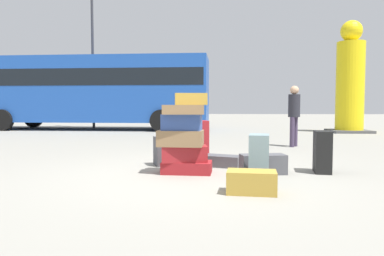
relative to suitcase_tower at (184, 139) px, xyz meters
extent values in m
plane|color=gray|center=(0.06, -0.11, -0.54)|extent=(80.00, 80.00, 0.00)
cube|color=maroon|center=(0.04, 0.03, -0.45)|extent=(0.80, 0.49, 0.19)
cube|color=maroon|center=(0.00, 0.04, -0.23)|extent=(0.74, 0.48, 0.25)
cube|color=olive|center=(-0.05, -0.02, 0.01)|extent=(0.72, 0.45, 0.25)
cube|color=#334F99|center=(-0.03, -0.01, 0.26)|extent=(0.63, 0.40, 0.25)
cube|color=olive|center=(0.00, -0.12, 0.46)|extent=(0.63, 0.37, 0.14)
cube|color=#B28C33|center=(0.10, 0.04, 0.62)|extent=(0.52, 0.34, 0.18)
cube|color=gray|center=(1.10, -0.50, -0.21)|extent=(0.33, 0.44, 0.66)
cube|color=black|center=(2.18, 0.19, -0.21)|extent=(0.30, 0.44, 0.66)
cube|color=#4C4C51|center=(0.56, 0.71, -0.45)|extent=(0.84, 0.59, 0.20)
cube|color=#B28C33|center=(0.91, -1.24, -0.41)|extent=(0.63, 0.42, 0.27)
cube|color=maroon|center=(0.19, 1.46, -0.16)|extent=(0.40, 0.43, 0.77)
cube|color=#4C4C51|center=(1.23, 0.03, -0.39)|extent=(0.74, 0.42, 0.30)
cube|color=#4C4C51|center=(-0.47, 0.74, -0.29)|extent=(0.32, 0.40, 0.51)
cylinder|color=#3F334C|center=(2.61, 3.97, -0.16)|extent=(0.12, 0.12, 0.77)
cylinder|color=#3F334C|center=(2.49, 3.78, -0.16)|extent=(0.12, 0.12, 0.77)
cylinder|color=#26262D|center=(2.55, 3.88, 0.52)|extent=(0.30, 0.30, 0.58)
sphere|color=tan|center=(2.55, 3.88, 0.92)|extent=(0.22, 0.22, 0.22)
cylinder|color=yellow|center=(5.87, 9.10, 1.23)|extent=(1.06, 1.06, 3.55)
sphere|color=yellow|center=(5.87, 9.10, 3.42)|extent=(0.83, 0.83, 0.83)
cube|color=#4C4C4C|center=(5.87, 9.10, -0.49)|extent=(1.49, 1.49, 0.10)
cube|color=#1E4CA5|center=(-4.94, 10.39, 1.21)|extent=(10.49, 2.88, 2.80)
cube|color=black|center=(-4.94, 10.39, 1.70)|extent=(10.28, 2.89, 0.70)
cylinder|color=black|center=(-1.52, 11.51, -0.09)|extent=(0.91, 0.28, 0.90)
cylinder|color=black|center=(-1.61, 9.01, -0.09)|extent=(0.91, 0.28, 0.90)
cylinder|color=black|center=(-8.27, 11.76, -0.09)|extent=(0.91, 0.28, 0.90)
cylinder|color=black|center=(-8.36, 9.26, -0.09)|extent=(0.91, 0.28, 0.90)
cylinder|color=#333338|center=(-5.16, 11.40, 2.58)|extent=(0.12, 0.12, 6.24)
camera|label=1|loc=(0.43, -5.66, 0.52)|focal=34.21mm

